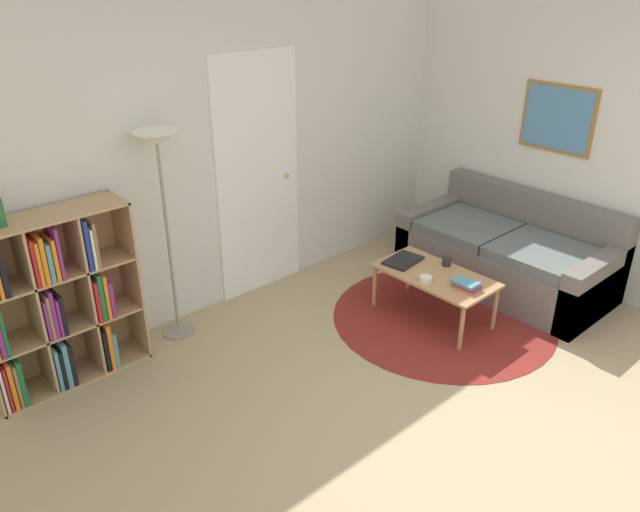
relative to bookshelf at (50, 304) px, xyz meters
The scene contains 12 objects.
ground_plane 3.09m from the bookshelf, 56.16° to the right, with size 14.00×14.00×0.00m, color tan.
wall_back 1.83m from the bookshelf, ahead, with size 7.79×0.11×2.60m.
wall_right 4.32m from the bookshelf, 15.84° to the right, with size 0.08×5.70×2.60m.
rug 3.06m from the bookshelf, 25.82° to the right, with size 1.85×1.85×0.01m.
bookshelf is the anchor object (origin of this frame).
floor_lamp 1.22m from the bookshelf, ahead, with size 0.33×0.33×1.65m.
couch 3.89m from the bookshelf, 19.42° to the right, with size 0.94×1.84×0.80m.
coffee_table 2.91m from the bookshelf, 25.00° to the right, with size 0.53×0.99×0.41m.
laptop 2.77m from the bookshelf, 19.08° to the right, with size 0.36×0.27×0.02m.
bowl 2.78m from the bookshelf, 27.10° to the right, with size 0.10×0.10×0.05m.
book_stack_on_table 3.04m from the bookshelf, 30.55° to the right, with size 0.14×0.21×0.06m.
cup 3.07m from the bookshelf, 23.00° to the right, with size 0.07×0.07×0.08m.
Camera 1 is at (-2.78, -1.44, 2.76)m, focal length 35.00 mm.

